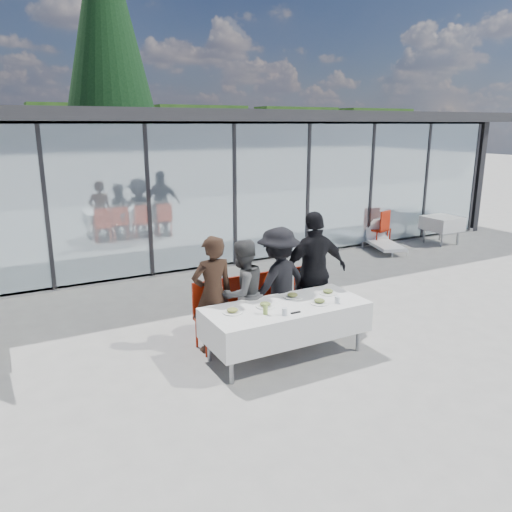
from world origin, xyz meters
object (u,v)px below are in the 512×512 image
Objects in this scene: diner_chair_d at (310,294)px; folded_eyeglasses at (296,313)px; dining_table at (286,320)px; plate_c at (293,296)px; diner_chair_c at (274,300)px; spare_chair_a at (378,224)px; diner_chair_a at (210,312)px; conifer_tree at (107,39)px; diner_b at (242,293)px; diner_c at (278,283)px; plate_a at (232,311)px; diner_a at (213,294)px; juice_bottle at (265,309)px; spare_chair_b at (381,227)px; plate_b at (265,305)px; plate_extra at (319,302)px; diner_d at (314,271)px; plate_d at (328,292)px; spare_table_right at (442,223)px; lounger at (382,240)px.

folded_eyeglasses is at bearing -131.81° from diner_chair_d.
dining_table is 0.41m from plate_c.
spare_chair_a is at bearing 35.42° from diner_chair_c.
dining_table is at bearing -108.82° from diner_chair_c.
diner_chair_a is 0.09× the size of conifer_tree.
folded_eyeglasses reaches higher than dining_table.
diner_b is 0.93× the size of diner_c.
spare_chair_a is at bearing 39.00° from dining_table.
plate_a is at bearing 36.12° from diner_b.
plate_c is (1.06, -0.41, -0.07)m from diner_a.
folded_eyeglasses is at bearing -22.34° from juice_bottle.
spare_chair_b is (5.30, 3.66, -0.31)m from diner_c.
plate_extra is (0.73, -0.24, 0.00)m from plate_b.
diner_b is at bearing 4.96° from diner_d.
conifer_tree reaches higher than diner_b.
plate_a is (-1.67, -0.66, 0.24)m from diner_chair_d.
diner_b is 6.03× the size of plate_d.
diner_d reaches higher than diner_chair_c.
dining_table is at bearing -137.31° from plate_c.
diner_d reaches higher than plate_a.
plate_a is 1.00× the size of plate_b.
diner_chair_d is at bearing -154.31° from spare_table_right.
diner_chair_c reaches higher than plate_a.
diner_d is 13.02× the size of juice_bottle.
plate_extra is at bearing 0.05° from juice_bottle.
diner_b reaches higher than plate_extra.
diner_c is 0.75m from plate_d.
diner_chair_a is at bearing -90.42° from diner_a.
diner_c is 6.49× the size of plate_c.
diner_c is 11.76× the size of juice_bottle.
spare_chair_b is at bearing 56.09° from lounger.
diner_a is at bearing -97.40° from conifer_tree.
diner_chair_c is at bearing 71.18° from dining_table.
conifer_tree is at bearing -108.23° from diner_c.
plate_extra is 0.30× the size of spare_table_right.
plate_b is (-0.54, -0.56, -0.07)m from diner_c.
diner_b is 0.66m from diner_chair_c.
juice_bottle reaches higher than plate_c.
plate_c is 0.43m from plate_extra.
conifer_tree is at bearing 84.69° from juice_bottle.
plate_extra is at bearing -141.22° from plate_d.
lounger is (5.35, 4.00, -0.28)m from dining_table.
plate_d is 0.27× the size of spare_chair_a.
diner_chair_a and diner_chair_d have the same top height.
spare_chair_a is (5.31, 4.82, -0.24)m from plate_extra.
diner_d is 7.19× the size of plate_d.
plate_d is (1.07, 0.04, 0.00)m from plate_b.
diner_chair_c reaches higher than folded_eyeglasses.
folded_eyeglasses is at bearing -105.72° from diner_chair_c.
diner_d reaches higher than diner_a.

